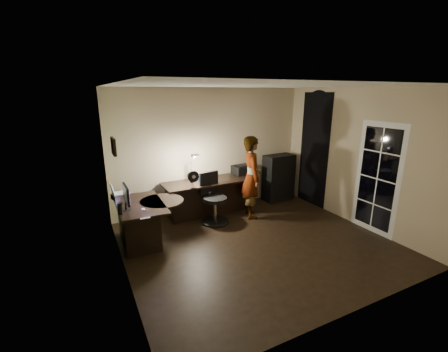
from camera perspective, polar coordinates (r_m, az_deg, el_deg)
name	(u,v)px	position (r m, az deg, el deg)	size (l,w,h in m)	color
floor	(258,243)	(5.52, 6.41, -12.60)	(4.50, 4.00, 0.01)	black
ceiling	(263,85)	(4.87, 7.41, 16.78)	(4.50, 4.00, 0.01)	silver
wall_back	(211,150)	(6.75, -2.47, 4.98)	(4.50, 0.01, 2.70)	#C2B18C
wall_front	(361,211)	(3.60, 24.61, -6.13)	(4.50, 0.01, 2.70)	#C2B18C
wall_left	(119,189)	(4.27, -19.44, -2.29)	(0.01, 4.00, 2.70)	#C2B18C
wall_right	(356,157)	(6.51, 23.77, 3.27)	(0.01, 4.00, 2.70)	#C2B18C
green_wall_overlay	(120,188)	(4.27, -19.24, -2.26)	(0.00, 4.00, 2.70)	#4D622A
arched_doorway	(314,150)	(7.28, 16.79, 4.73)	(0.01, 0.90, 2.60)	black
french_door	(377,179)	(6.24, 27.17, -0.49)	(0.02, 0.92, 2.10)	white
framed_picture	(113,146)	(4.59, -20.31, 5.30)	(0.04, 0.30, 0.25)	black
desk_left	(141,223)	(5.56, -15.47, -8.63)	(0.78, 1.26, 0.73)	black
desk_right	(210,197)	(6.59, -2.74, -4.05)	(2.02, 0.71, 0.76)	black
cabinet	(279,177)	(7.52, 10.34, -0.28)	(0.76, 0.38, 1.13)	black
laptop_stand	(119,196)	(5.81, -19.36, -3.66)	(0.24, 0.20, 0.10)	silver
laptop	(121,188)	(5.76, -19.10, -2.12)	(0.32, 0.30, 0.22)	silver
monitor	(125,201)	(5.19, -18.26, -4.62)	(0.09, 0.46, 0.31)	black
mouse	(143,209)	(5.15, -15.14, -6.15)	(0.06, 0.09, 0.03)	silver
phone	(139,204)	(5.43, -15.84, -5.21)	(0.07, 0.14, 0.01)	black
pen	(124,202)	(5.59, -18.58, -4.80)	(0.01, 0.14, 0.01)	black
speaker	(120,209)	(5.05, -19.17, -5.94)	(0.08, 0.08, 0.20)	black
notepad	(144,216)	(4.91, -14.93, -7.40)	(0.15, 0.21, 0.01)	silver
desk_fan	(193,179)	(5.94, -5.90, -0.63)	(0.23, 0.13, 0.36)	black
headphones	(202,178)	(6.51, -4.21, -0.36)	(0.19, 0.08, 0.09)	navy
printer	(243,169)	(7.00, 3.67, 1.30)	(0.47, 0.36, 0.21)	black
desk_lamp	(191,167)	(6.27, -6.26, 1.80)	(0.17, 0.31, 0.69)	black
office_chair	(215,199)	(6.09, -1.73, -4.36)	(0.58, 0.58, 1.03)	black
person	(252,177)	(6.32, 5.28, -0.25)	(0.62, 0.42, 1.75)	#D8A88C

